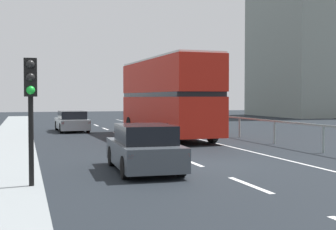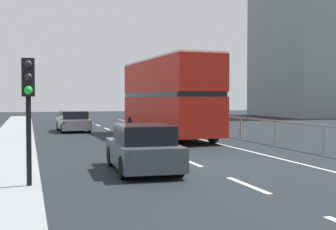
# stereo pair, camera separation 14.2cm
# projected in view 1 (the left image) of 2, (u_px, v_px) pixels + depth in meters

# --- Properties ---
(ground_plane) EXTENTS (75.74, 120.00, 0.10)m
(ground_plane) POSITION_uv_depth(u_px,v_px,m) (195.00, 165.00, 15.67)
(ground_plane) COLOR black
(near_sidewalk_kerb) EXTENTS (2.15, 80.00, 0.14)m
(near_sidewalk_kerb) POSITION_uv_depth(u_px,v_px,m) (2.00, 170.00, 13.87)
(near_sidewalk_kerb) COLOR gray
(near_sidewalk_kerb) RESTS_ON ground
(lane_paint_markings) EXTENTS (3.58, 46.00, 0.01)m
(lane_paint_markings) POSITION_uv_depth(u_px,v_px,m) (177.00, 140.00, 24.17)
(lane_paint_markings) COLOR silver
(lane_paint_markings) RESTS_ON ground
(bridge_side_railing) EXTENTS (0.10, 42.00, 1.14)m
(bridge_side_railing) POSITION_uv_depth(u_px,v_px,m) (240.00, 121.00, 25.99)
(bridge_side_railing) COLOR gray
(bridge_side_railing) RESTS_ON ground
(double_decker_bus_red) EXTENTS (2.81, 10.62, 4.37)m
(double_decker_bus_red) POSITION_uv_depth(u_px,v_px,m) (167.00, 96.00, 26.08)
(double_decker_bus_red) COLOR #B31E13
(double_decker_bus_red) RESTS_ON ground
(hatchback_car_near) EXTENTS (1.90, 4.07, 1.42)m
(hatchback_car_near) POSITION_uv_depth(u_px,v_px,m) (144.00, 149.00, 14.13)
(hatchback_car_near) COLOR #41484F
(hatchback_car_near) RESTS_ON ground
(traffic_signal_pole) EXTENTS (0.30, 0.42, 3.01)m
(traffic_signal_pole) POSITION_uv_depth(u_px,v_px,m) (31.00, 91.00, 10.95)
(traffic_signal_pole) COLOR black
(traffic_signal_pole) RESTS_ON near_sidewalk_kerb
(sedan_car_ahead) EXTENTS (1.96, 4.43, 1.34)m
(sedan_car_ahead) POSITION_uv_depth(u_px,v_px,m) (72.00, 122.00, 30.63)
(sedan_car_ahead) COLOR gray
(sedan_car_ahead) RESTS_ON ground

